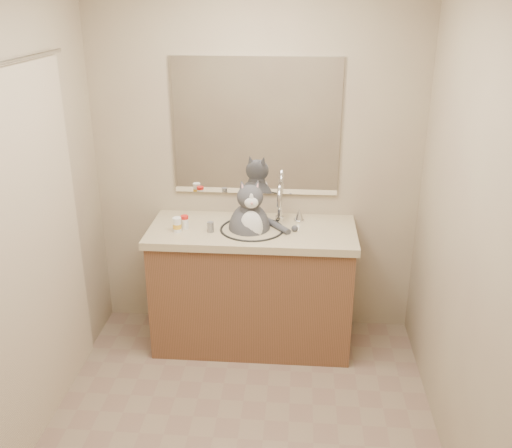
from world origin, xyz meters
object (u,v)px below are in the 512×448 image
Objects in this scene: pill_bottle_orange at (177,225)px; grey_canister at (210,227)px; pill_bottle_redcap at (185,222)px; cat at (250,226)px.

pill_bottle_orange is 1.41× the size of grey_canister.
pill_bottle_redcap is at bearing 56.62° from pill_bottle_orange.
pill_bottle_orange is at bearing -123.38° from pill_bottle_redcap.
cat is 5.72× the size of pill_bottle_orange.
cat is 0.42m from pill_bottle_redcap.
pill_bottle_orange is (-0.04, -0.06, 0.00)m from pill_bottle_redcap.
grey_canister is at bearing -14.25° from pill_bottle_redcap.
cat is 0.47m from pill_bottle_orange.
cat is 8.07× the size of grey_canister.
pill_bottle_orange is 0.21m from grey_canister.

